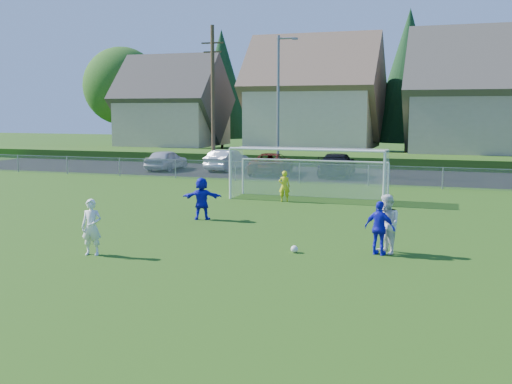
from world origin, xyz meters
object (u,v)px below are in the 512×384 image
at_px(soccer_ball, 294,249).
at_px(car_c, 271,164).
at_px(player_white_a, 92,227).
at_px(goalkeeper, 284,186).
at_px(player_blue_a, 380,228).
at_px(car_d, 337,165).
at_px(player_white_b, 387,224).
at_px(car_a, 166,160).
at_px(soccer_goal, 309,166).
at_px(player_blue_b, 202,198).
at_px(car_b, 227,160).

distance_m(soccer_ball, car_c, 22.15).
distance_m(player_white_a, goalkeeper, 12.10).
height_order(player_white_a, player_blue_a, player_white_a).
distance_m(player_blue_a, car_d, 21.37).
height_order(soccer_ball, player_white_b, player_white_b).
distance_m(car_a, soccer_goal, 16.74).
bearing_deg(player_blue_a, car_d, -58.59).
xyz_separation_m(player_white_a, soccer_goal, (3.48, 12.93, 0.79)).
relative_size(car_a, car_c, 0.83).
bearing_deg(goalkeeper, player_white_b, 107.63).
bearing_deg(car_a, soccer_goal, 140.28).
relative_size(player_white_a, player_blue_b, 1.01).
distance_m(soccer_ball, player_blue_b, 6.47).
relative_size(player_blue_b, car_b, 0.37).
bearing_deg(player_blue_a, car_a, -32.55).
distance_m(player_white_b, goalkeeper, 10.56).
relative_size(soccer_ball, player_blue_b, 0.13).
bearing_deg(soccer_goal, player_white_a, -105.08).
distance_m(goalkeeper, car_a, 16.76).
distance_m(goalkeeper, car_d, 11.62).
height_order(car_a, car_c, car_a).
bearing_deg(player_white_b, player_blue_a, -73.94).
bearing_deg(car_b, soccer_goal, 130.45).
height_order(player_blue_b, car_b, player_blue_b).
xyz_separation_m(player_white_a, player_blue_a, (8.06, 2.71, -0.03)).
distance_m(player_white_a, car_c, 23.19).
bearing_deg(soccer_goal, player_blue_b, -112.72).
relative_size(player_white_a, player_blue_a, 1.04).
height_order(player_white_b, car_d, player_white_b).
distance_m(car_d, soccer_goal, 10.57).
distance_m(player_blue_b, soccer_goal, 7.14).
relative_size(car_c, soccer_goal, 0.69).
xyz_separation_m(car_d, soccer_goal, (0.66, -10.51, 0.88)).
xyz_separation_m(car_b, car_d, (8.11, -1.17, 0.02)).
height_order(player_blue_a, car_b, player_blue_a).
bearing_deg(goalkeeper, car_c, -85.05).
distance_m(player_white_a, player_white_b, 8.75).
bearing_deg(player_white_b, car_b, 177.70).
xyz_separation_m(player_white_a, car_c, (-1.53, 23.14, -0.12)).
bearing_deg(car_c, goalkeeper, 102.96).
bearing_deg(player_white_a, soccer_goal, 64.80).
bearing_deg(car_d, player_white_b, 100.64).
distance_m(player_blue_b, car_c, 16.91).
height_order(soccer_ball, player_white_a, player_white_a).
xyz_separation_m(player_white_b, player_blue_b, (-7.50, 3.45, -0.06)).
distance_m(soccer_ball, car_b, 24.94).
bearing_deg(player_blue_a, soccer_goal, -48.63).
bearing_deg(car_b, player_white_a, 105.67).
bearing_deg(player_blue_b, car_c, -99.39).
distance_m(player_white_a, player_blue_b, 6.42).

